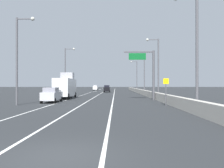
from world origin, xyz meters
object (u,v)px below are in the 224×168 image
Objects in this scene: car_silver_2 at (52,95)px; box_truck at (65,86)px; lamp_post_right_second at (157,64)px; lamp_post_left_mid at (66,68)px; lamp_post_left_near at (19,54)px; overhead_sign_gantry at (149,69)px; lamp_post_right_near at (194,45)px; lamp_post_right_fourth at (136,74)px; lamp_post_right_third at (143,71)px; car_white_1 at (95,88)px; car_black_0 at (107,89)px; speed_advisory_sign at (166,90)px.

box_truck reaches higher than car_silver_2.
lamp_post_left_mid is (-17.05, 9.65, 0.00)m from lamp_post_right_second.
lamp_post_left_near and lamp_post_left_mid have the same top height.
lamp_post_right_second is at bearing 28.18° from car_silver_2.
overhead_sign_gantry is 0.75× the size of lamp_post_right_near.
overhead_sign_gantry is 39.61m from lamp_post_right_fourth.
lamp_post_right_second is at bearing -89.92° from lamp_post_right_third.
lamp_post_right_near reaches higher than car_white_1.
overhead_sign_gantry is at bearing -77.53° from car_black_0.
overhead_sign_gantry is at bearing -120.16° from lamp_post_right_second.
lamp_post_right_near reaches higher than speed_advisory_sign.
speed_advisory_sign is at bearing 103.14° from lamp_post_right_near.
lamp_post_right_second is 57.54m from car_white_1.
speed_advisory_sign is 0.30× the size of lamp_post_right_second.
lamp_post_right_second is at bearing -29.51° from lamp_post_left_mid.
lamp_post_right_fourth is at bearing 67.40° from box_truck.
car_black_0 is at bearing 81.91° from car_silver_2.
lamp_post_right_second is at bearing -73.41° from car_black_0.
lamp_post_right_fourth is at bearing 87.70° from overhead_sign_gantry.
overhead_sign_gantry is 0.75× the size of lamp_post_right_third.
speed_advisory_sign is 6.73m from lamp_post_right_near.
lamp_post_right_third is (-0.03, 18.26, 0.00)m from lamp_post_right_second.
overhead_sign_gantry is at bearing 96.29° from lamp_post_right_near.
lamp_post_right_second is at bearing -1.51° from box_truck.
lamp_post_right_second reaches higher than speed_advisory_sign.
lamp_post_right_third is at bearing -67.93° from car_white_1.
car_white_1 is (1.99, 45.69, -4.66)m from lamp_post_left_mid.
overhead_sign_gantry is at bearing 20.77° from car_silver_2.
lamp_post_left_near is 1.00× the size of lamp_post_left_mid.
overhead_sign_gantry is 2.50× the size of speed_advisory_sign.
lamp_post_right_near is at bearing -50.98° from box_truck.
lamp_post_right_second and lamp_post_left_near have the same top height.
lamp_post_right_third is (1.30, 31.23, 3.97)m from speed_advisory_sign.
lamp_post_left_mid reaches higher than car_white_1.
lamp_post_left_near is 1.20× the size of box_truck.
overhead_sign_gantry is 3.66m from lamp_post_right_second.
lamp_post_right_near and lamp_post_left_mid have the same top height.
box_truck reaches higher than car_black_0.
car_silver_2 is (-5.67, -39.87, -0.09)m from car_black_0.
lamp_post_right_near is at bearing -76.86° from speed_advisory_sign.
lamp_post_left_near is 67.81m from car_white_1.
lamp_post_left_near is 21.92m from lamp_post_left_mid.
lamp_post_right_third is (1.74, 21.30, 1.00)m from overhead_sign_gantry.
car_white_1 is (-14.88, 18.81, -4.66)m from lamp_post_right_fourth.
lamp_post_left_mid is at bearing 88.36° from lamp_post_left_near.
lamp_post_right_third is 19.08m from lamp_post_left_mid.
overhead_sign_gantry reaches higher than speed_advisory_sign.
car_silver_2 is at bearing -159.23° from overhead_sign_gantry.
lamp_post_right_near and lamp_post_left_near have the same top height.
box_truck is at bearing -100.39° from car_black_0.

